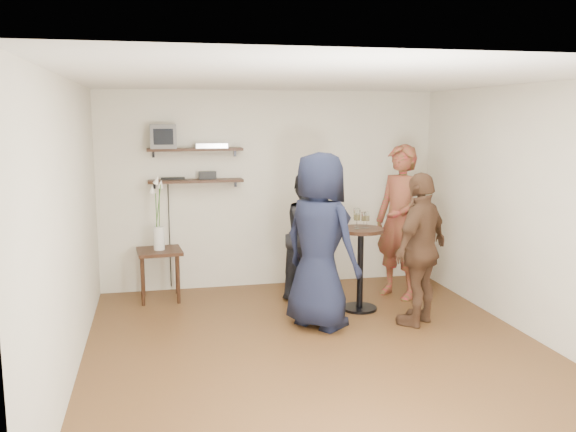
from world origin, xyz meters
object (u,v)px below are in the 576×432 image
Objects in this scene: radio at (207,175)px; side_table at (160,258)px; person_navy at (320,241)px; drinks_table at (360,258)px; crt_monitor at (163,136)px; dvd_deck at (211,146)px; person_dark at (309,235)px; person_plaid at (400,222)px; person_brown at (421,249)px.

radio is 0.35× the size of side_table.
side_table is 0.34× the size of person_navy.
side_table is 2.47m from drinks_table.
crt_monitor reaches higher than dvd_deck.
drinks_table is at bearing -90.00° from person_navy.
person_dark reaches higher than side_table.
dvd_deck is at bearing 143.00° from drinks_table.
person_brown is at bearing -41.77° from person_plaid.
person_plaid is (0.66, 0.40, 0.33)m from drinks_table.
person_dark reaches higher than radio.
crt_monitor is 3.45m from person_brown.
person_dark is 1.11m from person_navy.
side_table is 0.65× the size of drinks_table.
person_navy is (1.58, -1.67, -1.07)m from crt_monitor.
person_plaid is at bearing -9.82° from side_table.
person_plaid reaches higher than drinks_table.
crt_monitor is 0.33× the size of drinks_table.
person_brown is (1.10, -0.15, -0.11)m from person_navy.
person_dark is at bearing -132.62° from person_plaid.
drinks_table is at bearing -90.00° from person_brown.
radio is 2.52m from person_plaid.
side_table is at bearing -155.15° from radio.
dvd_deck is at bearing -79.05° from person_brown.
person_dark is at bearing -27.00° from dvd_deck.
dvd_deck is at bearing 116.84° from person_dark.
person_dark is at bearing 126.16° from drinks_table.
person_navy is at bearing -58.12° from radio.
person_brown is (2.77, -1.53, 0.31)m from side_table.
person_navy reaches higher than person_brown.
person_plaid is at bearing 31.41° from drinks_table.
radio is at bearing 143.92° from drinks_table.
radio is (-0.05, 0.00, -0.38)m from dvd_deck.
person_dark is at bearing -8.97° from side_table.
dvd_deck reaches higher than radio.
crt_monitor reaches higher than radio.
dvd_deck is at bearing -5.80° from person_navy.
person_navy is (-0.17, -1.08, 0.15)m from person_dark.
person_plaid is at bearing -138.23° from person_brown.
person_plaid is (2.86, -0.81, -1.05)m from crt_monitor.
person_navy is (-1.28, -0.86, -0.01)m from person_plaid.
dvd_deck is 1.56m from side_table.
person_navy is (-0.62, -0.46, 0.32)m from drinks_table.
person_plaid is at bearing -19.60° from dvd_deck.
person_dark reaches higher than drinks_table.
drinks_table is at bearing -36.08° from radio.
side_table is 3.18m from person_brown.
person_plaid is 1.15× the size of person_brown.
person_plaid is at bearing -47.38° from person_dark.
radio is at bearing 117.91° from person_dark.
crt_monitor is at bearing -137.15° from person_plaid.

